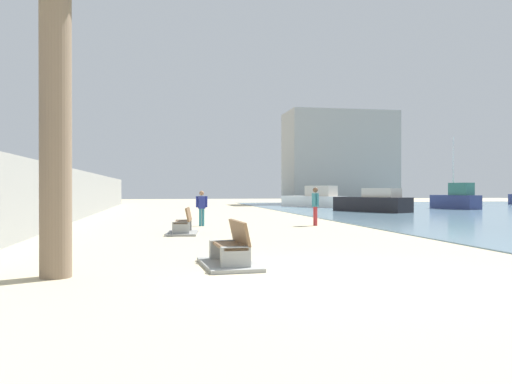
% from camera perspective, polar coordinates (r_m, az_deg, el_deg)
% --- Properties ---
extents(ground_plane, '(120.00, 120.00, 0.00)m').
position_cam_1_polar(ground_plane, '(27.72, -4.68, -3.11)').
color(ground_plane, '#C6B793').
extents(seawall, '(0.80, 64.00, 2.70)m').
position_cam_1_polar(seawall, '(27.94, -20.18, -0.34)').
color(seawall, gray).
rests_on(seawall, ground).
extents(bench_near, '(1.23, 2.17, 0.98)m').
position_cam_1_polar(bench_near, '(11.22, -2.87, -6.98)').
color(bench_near, gray).
rests_on(bench_near, ground).
extents(bench_far, '(1.34, 2.21, 0.98)m').
position_cam_1_polar(bench_far, '(19.32, -8.03, -3.91)').
color(bench_far, gray).
rests_on(bench_far, ground).
extents(person_walking, '(0.53, 0.21, 1.59)m').
position_cam_1_polar(person_walking, '(23.30, -6.00, -1.52)').
color(person_walking, teal).
rests_on(person_walking, ground).
extents(person_standing, '(0.25, 0.52, 1.74)m').
position_cam_1_polar(person_standing, '(23.60, 6.55, -1.24)').
color(person_standing, '#B22D33').
rests_on(person_standing, ground).
extents(boat_mid_bay, '(2.55, 4.38, 5.95)m').
position_cam_1_polar(boat_mid_bay, '(45.38, 21.19, -0.72)').
color(boat_mid_bay, navy).
rests_on(boat_mid_bay, water_bay).
extents(boat_nearest, '(4.32, 6.01, 1.69)m').
position_cam_1_polar(boat_nearest, '(38.03, 12.77, -1.14)').
color(boat_nearest, black).
rests_on(boat_nearest, water_bay).
extents(boat_far_left, '(4.79, 6.58, 1.93)m').
position_cam_1_polar(boat_far_left, '(47.37, 6.49, -0.78)').
color(boat_far_left, white).
rests_on(boat_far_left, water_bay).
extents(harbor_building, '(12.00, 6.00, 10.26)m').
position_cam_1_polar(harbor_building, '(59.06, 9.17, 3.69)').
color(harbor_building, '#9E9E99').
rests_on(harbor_building, ground).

